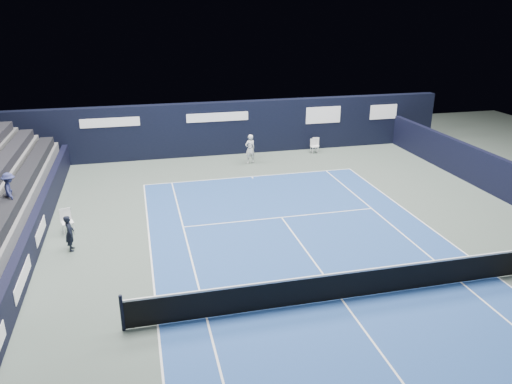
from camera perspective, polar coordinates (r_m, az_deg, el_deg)
The scene contains 12 objects.
ground at distance 17.23m, azimuth 7.14°, elevation -8.59°, with size 48.00×48.00×0.00m, color #48554D.
court_surface at distance 15.65m, azimuth 9.75°, elevation -11.99°, with size 10.97×23.77×0.01m, color navy.
enclosure_wall_right at distance 25.27m, azimuth 26.74°, elevation 1.15°, with size 0.30×22.00×1.80m, color black.
folding_chair_back_a at distance 30.30m, azimuth 6.59°, elevation 5.54°, with size 0.39×0.41×0.85m.
folding_chair_back_b at distance 30.44m, azimuth 6.85°, elevation 5.48°, with size 0.49×0.48×0.89m.
line_judge_chair at distance 20.74m, azimuth -20.84°, elevation -2.93°, with size 0.54×0.53×0.98m.
line_judge at distance 19.18m, azimuth -20.52°, elevation -4.42°, with size 0.49×0.32×1.35m, color black.
court_markings at distance 15.65m, azimuth 9.75°, elevation -11.98°, with size 11.03×23.83×0.00m.
tennis_net at distance 15.39m, azimuth 9.86°, elevation -10.41°, with size 12.90×0.10×1.10m.
back_sponsor_wall at distance 29.83m, azimuth -2.55°, elevation 7.37°, with size 26.00×0.63×3.10m.
side_barrier_left at distance 19.96m, azimuth -23.87°, elevation -4.16°, with size 0.33×22.00×1.20m.
tennis_player at distance 27.94m, azimuth -0.68°, elevation 4.95°, with size 0.69×0.89×1.66m.
Camera 1 is at (-5.60, -12.00, 8.34)m, focal length 35.00 mm.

